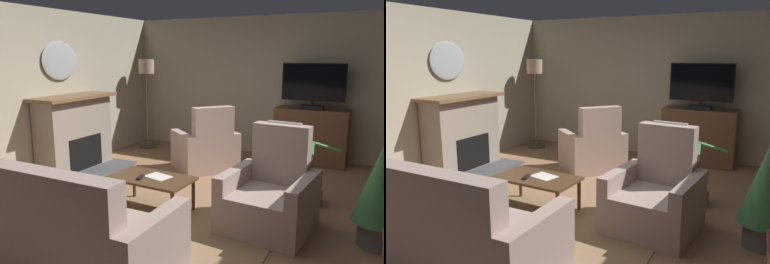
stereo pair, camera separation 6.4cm
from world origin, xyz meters
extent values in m
cube|color=#936B4C|center=(0.00, 0.00, -0.02)|extent=(6.22, 7.09, 0.04)
cube|color=#B2A88E|center=(0.00, 3.29, 1.28)|extent=(6.22, 0.10, 2.56)
cube|color=#B2A88E|center=(-2.86, 0.00, 1.28)|extent=(0.10, 7.09, 2.56)
cube|color=#8E704C|center=(-0.17, -0.50, 0.01)|extent=(2.38, 1.84, 0.01)
cube|color=#4C4C51|center=(-2.13, 0.79, 0.02)|extent=(0.50, 1.48, 0.04)
cube|color=gray|center=(-2.56, 0.79, 0.59)|extent=(0.45, 1.28, 1.18)
cube|color=black|center=(-2.37, 0.79, 0.32)|extent=(0.10, 0.72, 0.52)
cube|color=brown|center=(-2.52, 0.79, 1.21)|extent=(0.57, 1.44, 0.05)
ellipsoid|color=#B2B7BF|center=(-2.78, 0.79, 1.76)|extent=(0.06, 0.72, 0.61)
cube|color=#402A1C|center=(0.77, 2.94, 0.03)|extent=(1.14, 0.41, 0.06)
cube|color=brown|center=(0.77, 2.94, 0.48)|extent=(1.20, 0.47, 0.96)
sphere|color=tan|center=(0.56, 2.69, 0.53)|extent=(0.03, 0.03, 0.03)
sphere|color=tan|center=(0.99, 2.69, 0.53)|extent=(0.03, 0.03, 0.03)
cube|color=black|center=(0.77, 2.89, 0.99)|extent=(0.37, 0.20, 0.06)
cylinder|color=black|center=(0.77, 2.89, 1.06)|extent=(0.04, 0.04, 0.08)
cube|color=black|center=(0.77, 2.89, 1.41)|extent=(1.04, 0.05, 0.63)
cube|color=black|center=(0.77, 2.87, 1.41)|extent=(1.00, 0.01, 0.59)
cube|color=#4C331E|center=(-0.55, -0.04, 0.40)|extent=(1.02, 0.62, 0.03)
cylinder|color=#4C331E|center=(-0.09, 0.17, 0.19)|extent=(0.04, 0.04, 0.39)
cylinder|color=#4C331E|center=(-0.99, 0.21, 0.19)|extent=(0.04, 0.04, 0.39)
cylinder|color=#4C331E|center=(-0.12, -0.30, 0.19)|extent=(0.04, 0.04, 0.39)
cylinder|color=#4C331E|center=(-1.01, -0.26, 0.19)|extent=(0.04, 0.04, 0.39)
cube|color=black|center=(-0.65, -0.13, 0.43)|extent=(0.09, 0.18, 0.02)
cube|color=silver|center=(-0.49, 0.01, 0.42)|extent=(0.34, 0.28, 0.01)
cube|color=#A3897F|center=(-0.59, -1.41, 0.21)|extent=(1.79, 0.91, 0.43)
cube|color=#A3897F|center=(-0.59, -1.77, 0.71)|extent=(1.79, 0.20, 0.57)
cube|color=#A3897F|center=(0.38, -1.41, 0.32)|extent=(0.15, 0.91, 0.65)
cube|color=slate|center=(-0.58, -1.55, 0.55)|extent=(0.36, 0.14, 0.36)
cube|color=#A3897F|center=(0.85, 0.09, 0.21)|extent=(0.71, 0.95, 0.43)
cube|color=#A3897F|center=(0.88, 0.45, 0.77)|extent=(0.65, 0.24, 0.68)
cube|color=#A3897F|center=(1.23, 0.06, 0.31)|extent=(0.21, 0.91, 0.63)
cube|color=#A3897F|center=(0.47, 0.13, 0.31)|extent=(0.21, 0.91, 0.63)
cube|color=white|center=(0.88, 0.52, 1.00)|extent=(0.39, 0.05, 0.24)
cube|color=#BC9E8E|center=(-0.72, 1.82, 0.22)|extent=(1.04, 1.02, 0.43)
cube|color=#BC9E8E|center=(-0.48, 1.61, 0.75)|extent=(0.56, 0.61, 0.64)
cube|color=#BC9E8E|center=(-0.97, 1.52, 0.32)|extent=(0.69, 0.63, 0.63)
cube|color=#BC9E8E|center=(-0.46, 2.11, 0.32)|extent=(0.69, 0.63, 0.63)
cylinder|color=olive|center=(1.99, -0.49, 0.21)|extent=(0.04, 0.04, 0.41)
cylinder|color=slate|center=(1.92, 0.23, 0.13)|extent=(0.37, 0.37, 0.26)
cone|color=#3D7F42|center=(1.92, 0.23, 0.66)|extent=(0.52, 0.52, 0.81)
cylinder|color=slate|center=(1.11, 1.03, 0.10)|extent=(0.35, 0.35, 0.20)
cylinder|color=brown|center=(1.11, 1.03, 0.46)|extent=(0.06, 0.06, 0.52)
cube|color=#3D7F42|center=(1.28, 1.06, 0.76)|extent=(0.36, 0.13, 0.10)
cube|color=#3D7F42|center=(1.11, 1.20, 0.76)|extent=(0.09, 0.34, 0.09)
cube|color=#3D7F42|center=(0.87, 1.00, 0.76)|extent=(0.48, 0.15, 0.10)
cube|color=#3D7F42|center=(1.13, 0.87, 0.76)|extent=(0.13, 0.33, 0.10)
ellipsoid|color=tan|center=(-1.24, 0.93, 0.08)|extent=(0.40, 0.19, 0.17)
sphere|color=tan|center=(-1.48, 0.94, 0.11)|extent=(0.13, 0.13, 0.13)
cone|color=tan|center=(-1.48, 0.91, 0.17)|extent=(0.04, 0.04, 0.04)
cone|color=tan|center=(-1.48, 0.97, 0.17)|extent=(0.04, 0.04, 0.04)
cylinder|color=tan|center=(-0.95, 0.87, 0.05)|extent=(0.22, 0.05, 0.05)
cylinder|color=#4C4233|center=(-2.38, 2.65, 0.02)|extent=(0.36, 0.36, 0.04)
cylinder|color=olive|center=(-2.38, 2.65, 0.75)|extent=(0.03, 0.03, 1.49)
cylinder|color=tan|center=(-2.38, 2.65, 1.63)|extent=(0.30, 0.30, 0.27)
camera|label=1|loc=(1.89, -3.76, 1.88)|focal=36.00mm
camera|label=2|loc=(1.95, -3.73, 1.88)|focal=36.00mm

